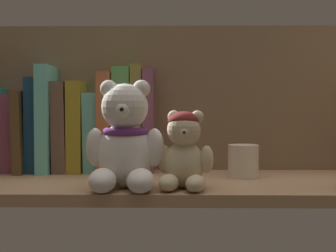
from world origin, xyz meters
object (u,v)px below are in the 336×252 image
teddy_bear_larger (125,142)px  pillar_candle (243,161)px  book_10 (137,119)px  teddy_bear_smaller (185,152)px  book_9 (123,120)px  book_11 (149,121)px  book_4 (49,119)px  book_5 (63,127)px  book_2 (26,132)px  book_3 (36,125)px  book_1 (12,133)px  book_7 (93,132)px  book_8 (107,122)px  book_6 (78,127)px

teddy_bear_larger → pillar_candle: 25.89cm
book_10 → teddy_bear_smaller: bearing=-67.0°
book_9 → book_11: bearing=0.0°
book_9 → book_11: (5.46, 0.00, -0.19)cm
book_4 → book_10: size_ratio=0.99×
book_5 → book_11: size_ratio=0.88×
book_2 → book_3: bearing=0.0°
book_11 → pillar_candle: book_11 is taller
book_1 → book_11: book_11 is taller
book_3 → book_5: 5.58cm
teddy_bear_smaller → book_2: bearing=145.5°
book_7 → book_11: 11.91cm
book_5 → book_4: bearing=180.0°
book_8 → book_11: bearing=0.0°
book_1 → book_3: book_3 is taller
book_2 → book_11: bearing=0.0°
book_5 → book_9: 12.56cm
book_7 → book_10: (9.26, 0.00, 2.88)cm
book_5 → book_7: size_ratio=1.14×
book_5 → pillar_candle: size_ratio=2.97×
teddy_bear_larger → pillar_candle: size_ratio=2.87×
book_2 → book_10: book_10 is taller
book_1 → book_9: size_ratio=0.75×
book_6 → teddy_bear_smaller: 31.79cm
teddy_bear_larger → book_2: bearing=135.4°
book_4 → book_3: bearing=180.0°
book_1 → book_4: 8.26cm
book_4 → book_8: 12.14cm
book_6 → pillar_candle: book_6 is taller
book_2 → book_10: bearing=0.0°
book_9 → teddy_bear_smaller: book_9 is taller
book_4 → book_8: bearing=0.0°
book_8 → teddy_bear_larger: bearing=-75.3°
book_6 → teddy_bear_smaller: bearing=-45.8°
book_11 → pillar_candle: (18.54, -8.63, -7.46)cm
book_7 → book_8: book_8 is taller
book_11 → book_3: bearing=180.0°
book_4 → teddy_bear_larger: 29.21cm
book_8 → book_10: bearing=0.0°
book_11 → book_5: bearing=180.0°
book_4 → pillar_candle: bearing=-12.4°
book_8 → book_9: book_9 is taller
book_11 → book_1: bearing=180.0°
book_3 → pillar_candle: (42.02, -8.63, -6.60)cm
book_5 → book_8: size_ratio=0.90×
book_3 → teddy_bear_larger: 30.84cm
book_1 → book_9: 23.26cm
book_8 → pillar_candle: 29.43cm
book_11 → book_4: bearing=180.0°
book_2 → book_10: (23.37, 0.00, 2.71)cm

